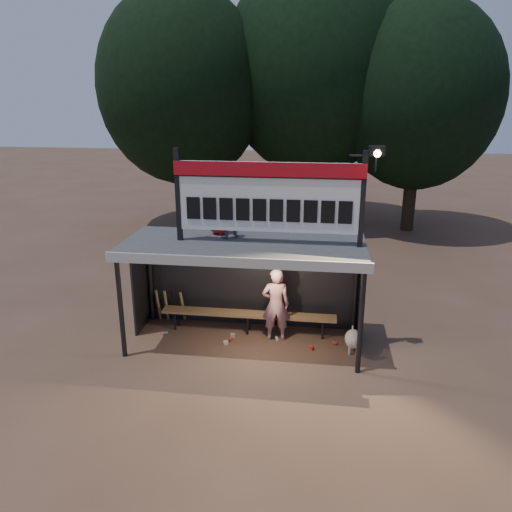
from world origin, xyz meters
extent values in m
plane|color=brown|center=(0.00, 0.00, 0.00)|extent=(80.00, 80.00, 0.00)
imported|color=silver|center=(0.65, 0.28, 0.84)|extent=(0.66, 0.48, 1.68)
imported|color=slate|center=(-0.41, 0.30, 2.81)|extent=(0.59, 0.54, 0.97)
imported|color=#AD1A1D|center=(-0.63, 0.57, 2.83)|extent=(0.59, 0.56, 1.02)
cube|color=#404143|center=(0.00, 0.00, 2.26)|extent=(5.00, 2.00, 0.12)
cube|color=beige|center=(0.00, -1.02, 2.22)|extent=(5.10, 0.06, 0.20)
cylinder|color=black|center=(-2.40, -0.90, 1.10)|extent=(0.10, 0.10, 2.20)
cylinder|color=black|center=(2.40, -0.90, 1.10)|extent=(0.10, 0.10, 2.20)
cylinder|color=black|center=(-2.40, 0.90, 1.10)|extent=(0.10, 0.10, 2.20)
cylinder|color=black|center=(2.40, 0.90, 1.10)|extent=(0.10, 0.10, 2.20)
cube|color=black|center=(0.00, 1.00, 1.10)|extent=(5.00, 0.04, 2.20)
cube|color=black|center=(-2.50, 0.50, 1.10)|extent=(0.04, 1.00, 2.20)
cube|color=black|center=(2.50, 0.50, 1.10)|extent=(0.04, 1.00, 2.20)
cylinder|color=black|center=(0.00, 1.00, 2.15)|extent=(5.00, 0.06, 0.06)
cube|color=black|center=(-1.35, 0.00, 3.27)|extent=(0.10, 0.10, 1.90)
cube|color=black|center=(2.35, 0.00, 3.27)|extent=(0.10, 0.10, 1.90)
cube|color=white|center=(0.50, 0.00, 3.27)|extent=(3.80, 0.08, 1.40)
cube|color=red|center=(0.50, -0.05, 3.83)|extent=(3.80, 0.04, 0.28)
cube|color=black|center=(0.50, -0.06, 3.68)|extent=(3.80, 0.02, 0.03)
cube|color=black|center=(-1.03, -0.05, 3.02)|extent=(0.27, 0.03, 0.45)
cube|color=black|center=(-0.69, -0.05, 3.02)|extent=(0.27, 0.03, 0.45)
cube|color=black|center=(-0.35, -0.05, 3.02)|extent=(0.27, 0.03, 0.45)
cube|color=black|center=(-0.01, -0.05, 3.02)|extent=(0.27, 0.03, 0.45)
cube|color=black|center=(0.33, -0.05, 3.02)|extent=(0.27, 0.03, 0.45)
cube|color=black|center=(0.67, -0.05, 3.02)|extent=(0.27, 0.03, 0.45)
cube|color=black|center=(1.01, -0.05, 3.02)|extent=(0.27, 0.03, 0.45)
cube|color=black|center=(1.35, -0.05, 3.02)|extent=(0.27, 0.03, 0.45)
cube|color=black|center=(1.69, -0.05, 3.02)|extent=(0.27, 0.03, 0.45)
cube|color=black|center=(2.03, -0.05, 3.02)|extent=(0.27, 0.03, 0.45)
cylinder|color=black|center=(2.30, 0.00, 4.12)|extent=(0.50, 0.04, 0.04)
cylinder|color=black|center=(2.55, 0.00, 3.97)|extent=(0.04, 0.04, 0.30)
cube|color=black|center=(2.55, -0.05, 4.22)|extent=(0.30, 0.22, 0.18)
sphere|color=#FFD88C|center=(2.55, -0.14, 4.18)|extent=(0.14, 0.14, 0.14)
cube|color=#946F46|center=(0.00, 0.55, 0.45)|extent=(4.00, 0.35, 0.06)
cylinder|color=black|center=(-1.70, 0.43, 0.23)|extent=(0.05, 0.05, 0.45)
cylinder|color=black|center=(-1.70, 0.67, 0.23)|extent=(0.05, 0.05, 0.45)
cylinder|color=black|center=(0.00, 0.43, 0.23)|extent=(0.05, 0.05, 0.45)
cylinder|color=black|center=(0.00, 0.67, 0.23)|extent=(0.05, 0.05, 0.45)
cylinder|color=black|center=(1.70, 0.43, 0.23)|extent=(0.05, 0.05, 0.45)
cylinder|color=black|center=(1.70, 0.67, 0.23)|extent=(0.05, 0.05, 0.45)
cylinder|color=black|center=(-4.00, 10.00, 1.87)|extent=(0.50, 0.50, 3.74)
ellipsoid|color=black|center=(-4.00, 10.00, 5.53)|extent=(6.46, 6.46, 7.48)
cylinder|color=black|center=(1.00, 11.50, 2.09)|extent=(0.50, 0.50, 4.18)
ellipsoid|color=black|center=(1.00, 11.50, 6.18)|extent=(7.22, 7.22, 8.36)
cylinder|color=#2F2115|center=(5.00, 10.50, 1.76)|extent=(0.50, 0.50, 3.52)
ellipsoid|color=black|center=(5.00, 10.50, 5.20)|extent=(6.08, 6.08, 7.04)
ellipsoid|color=white|center=(2.35, -0.01, 0.27)|extent=(0.36, 0.58, 0.36)
sphere|color=silver|center=(2.35, -0.29, 0.36)|extent=(0.22, 0.22, 0.22)
cone|color=beige|center=(2.35, -0.39, 0.34)|extent=(0.10, 0.10, 0.10)
cone|color=beige|center=(2.30, -0.31, 0.46)|extent=(0.06, 0.06, 0.07)
cone|color=beige|center=(2.40, -0.31, 0.46)|extent=(0.06, 0.06, 0.07)
cylinder|color=silver|center=(2.27, -0.19, 0.09)|extent=(0.05, 0.05, 0.18)
cylinder|color=beige|center=(2.43, -0.19, 0.09)|extent=(0.05, 0.05, 0.18)
cylinder|color=beige|center=(2.27, 0.17, 0.09)|extent=(0.05, 0.05, 0.18)
cylinder|color=silver|center=(2.43, 0.17, 0.09)|extent=(0.05, 0.05, 0.18)
cylinder|color=#F0E6D0|center=(2.35, 0.29, 0.34)|extent=(0.04, 0.16, 0.14)
cylinder|color=olive|center=(-2.22, 0.82, 0.43)|extent=(0.07, 0.27, 0.84)
cylinder|color=#9A7548|center=(-2.02, 0.82, 0.43)|extent=(0.08, 0.30, 0.83)
cylinder|color=black|center=(-1.82, 0.82, 0.43)|extent=(0.08, 0.33, 0.83)
cylinder|color=#997047|center=(-1.62, 0.82, 0.43)|extent=(0.07, 0.35, 0.82)
cube|color=red|center=(1.46, -0.10, 0.04)|extent=(0.12, 0.11, 0.08)
cylinder|color=#A6A6AA|center=(-1.86, 0.16, 0.04)|extent=(0.14, 0.10, 0.07)
cube|color=beige|center=(-0.40, -0.12, 0.04)|extent=(0.12, 0.11, 0.08)
cylinder|color=#B12A1E|center=(1.98, 0.19, 0.04)|extent=(0.13, 0.13, 0.07)
cube|color=#B8B8BD|center=(-0.31, 0.25, 0.04)|extent=(0.11, 0.09, 0.08)
cylinder|color=silver|center=(0.69, 0.25, 0.04)|extent=(0.10, 0.13, 0.07)
cube|color=red|center=(-0.33, 0.03, 0.04)|extent=(0.09, 0.11, 0.08)
camera|label=1|loc=(1.58, -9.75, 5.21)|focal=35.00mm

